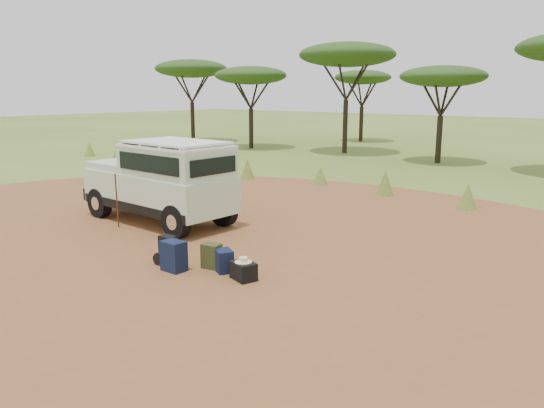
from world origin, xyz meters
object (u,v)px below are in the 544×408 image
Objects in this scene: backpack_black at (167,246)px; backpack_navy at (174,256)px; backpack_olive at (212,256)px; hard_case at (243,271)px; walking_staff at (117,201)px; safari_vehicle at (162,183)px; duffel_navy at (224,261)px.

backpack_navy reaches higher than backpack_black.
backpack_olive is (1.33, 0.05, 0.03)m from backpack_black.
backpack_black is 2.29m from hard_case.
walking_staff is 2.54× the size of backpack_navy.
walking_staff is at bearing -102.80° from safari_vehicle.
duffel_navy is 0.61m from hard_case.
backpack_olive reaches higher than duffel_navy.
backpack_navy is (3.38, -2.47, -0.79)m from safari_vehicle.
backpack_black is at bearing -68.47° from walking_staff.
backpack_black is 0.74× the size of backpack_navy.
backpack_black is (2.82, -0.68, -0.53)m from walking_staff.
backpack_olive is at bearing 0.09° from backpack_black.
walking_staff reaches higher than backpack_black.
hard_case is at bearing 19.56° from backpack_navy.
safari_vehicle is 4.36m from backpack_olive.
duffel_navy is at bearing 35.79° from backpack_navy.
safari_vehicle is at bearing 143.69° from backpack_navy.
backpack_black is (2.51, -1.92, -0.87)m from safari_vehicle.
duffel_navy is (4.20, -1.88, -0.87)m from safari_vehicle.
backpack_olive is 1.03× the size of hard_case.
backpack_olive is 0.97m from hard_case.
safari_vehicle reaches higher than hard_case.
safari_vehicle is 10.39× the size of duffel_navy.
hard_case is at bearing -2.98° from backpack_black.
backpack_black is 0.90× the size of backpack_olive.
backpack_black is at bearing -163.67° from hard_case.
backpack_black is at bearing 170.37° from backpack_olive.
safari_vehicle is 9.28× the size of backpack_olive.
safari_vehicle is at bearing 142.29° from backpack_olive.
backpack_olive is (3.85, -1.88, -0.84)m from safari_vehicle.
backpack_navy is at bearing -73.36° from walking_staff.
backpack_navy reaches higher than duffel_navy.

